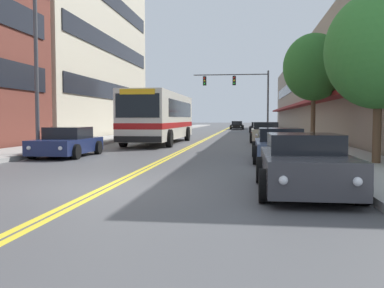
{
  "coord_description": "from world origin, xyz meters",
  "views": [
    {
      "loc": [
        3.22,
        -9.44,
        1.6
      ],
      "look_at": [
        -1.25,
        24.79,
        -0.46
      ],
      "focal_mm": 40.0,
      "sensor_mm": 36.0,
      "label": 1
    }
  ],
  "objects_px": {
    "car_navy_parked_left_mid": "(67,143)",
    "traffic_signal_mast": "(242,89)",
    "city_bus": "(161,116)",
    "car_charcoal_parked_right_far": "(258,127)",
    "car_slate_blue_parked_right_end": "(280,145)",
    "street_lamp_left_near": "(41,29)",
    "car_champagne_parked_right_mid": "(266,133)",
    "fire_hydrant": "(311,142)",
    "car_dark_grey_parked_right_foreground": "(304,165)",
    "street_tree_right_near": "(379,51)",
    "street_tree_right_mid": "(314,67)",
    "car_beige_parked_left_near": "(170,129)",
    "car_black_moving_lead": "(237,126)"
  },
  "relations": [
    {
      "from": "car_dark_grey_parked_right_foreground",
      "to": "street_tree_right_mid",
      "type": "xyz_separation_m",
      "value": [
        2.25,
        14.12,
        3.72
      ]
    },
    {
      "from": "car_slate_blue_parked_right_end",
      "to": "city_bus",
      "type": "bearing_deg",
      "value": 122.28
    },
    {
      "from": "car_navy_parked_left_mid",
      "to": "traffic_signal_mast",
      "type": "distance_m",
      "value": 27.55
    },
    {
      "from": "car_charcoal_parked_right_far",
      "to": "traffic_signal_mast",
      "type": "height_order",
      "value": "traffic_signal_mast"
    },
    {
      "from": "car_beige_parked_left_near",
      "to": "traffic_signal_mast",
      "type": "distance_m",
      "value": 8.36
    },
    {
      "from": "traffic_signal_mast",
      "to": "street_tree_right_near",
      "type": "relative_size",
      "value": 1.39
    },
    {
      "from": "city_bus",
      "to": "traffic_signal_mast",
      "type": "relative_size",
      "value": 1.54
    },
    {
      "from": "street_tree_right_near",
      "to": "car_champagne_parked_right_mid",
      "type": "bearing_deg",
      "value": 100.93
    },
    {
      "from": "city_bus",
      "to": "street_tree_right_near",
      "type": "distance_m",
      "value": 16.31
    },
    {
      "from": "car_navy_parked_left_mid",
      "to": "street_tree_right_near",
      "type": "height_order",
      "value": "street_tree_right_near"
    },
    {
      "from": "car_navy_parked_left_mid",
      "to": "car_slate_blue_parked_right_end",
      "type": "height_order",
      "value": "car_navy_parked_left_mid"
    },
    {
      "from": "car_dark_grey_parked_right_foreground",
      "to": "street_tree_right_near",
      "type": "bearing_deg",
      "value": 59.36
    },
    {
      "from": "traffic_signal_mast",
      "to": "fire_hydrant",
      "type": "relative_size",
      "value": 9.02
    },
    {
      "from": "city_bus",
      "to": "car_dark_grey_parked_right_foreground",
      "type": "bearing_deg",
      "value": -69.04
    },
    {
      "from": "car_champagne_parked_right_mid",
      "to": "car_slate_blue_parked_right_end",
      "type": "bearing_deg",
      "value": -89.92
    },
    {
      "from": "car_charcoal_parked_right_far",
      "to": "street_tree_right_mid",
      "type": "xyz_separation_m",
      "value": [
        2.26,
        -26.0,
        3.75
      ]
    },
    {
      "from": "car_beige_parked_left_near",
      "to": "car_champagne_parked_right_mid",
      "type": "relative_size",
      "value": 0.99
    },
    {
      "from": "car_navy_parked_left_mid",
      "to": "fire_hydrant",
      "type": "xyz_separation_m",
      "value": [
        10.29,
        1.72,
        0.02
      ]
    },
    {
      "from": "traffic_signal_mast",
      "to": "city_bus",
      "type": "bearing_deg",
      "value": -106.98
    },
    {
      "from": "car_champagne_parked_right_mid",
      "to": "car_dark_grey_parked_right_foreground",
      "type": "bearing_deg",
      "value": -89.95
    },
    {
      "from": "car_dark_grey_parked_right_foreground",
      "to": "street_tree_right_near",
      "type": "xyz_separation_m",
      "value": [
        2.89,
        4.88,
        3.15
      ]
    },
    {
      "from": "car_black_moving_lead",
      "to": "street_lamp_left_near",
      "type": "height_order",
      "value": "street_lamp_left_near"
    },
    {
      "from": "car_slate_blue_parked_right_end",
      "to": "car_dark_grey_parked_right_foreground",
      "type": "bearing_deg",
      "value": -90.01
    },
    {
      "from": "car_slate_blue_parked_right_end",
      "to": "car_champagne_parked_right_mid",
      "type": "bearing_deg",
      "value": 90.08
    },
    {
      "from": "city_bus",
      "to": "car_charcoal_parked_right_far",
      "type": "distance_m",
      "value": 23.35
    },
    {
      "from": "car_beige_parked_left_near",
      "to": "car_charcoal_parked_right_far",
      "type": "relative_size",
      "value": 1.07
    },
    {
      "from": "car_black_moving_lead",
      "to": "street_tree_right_mid",
      "type": "bearing_deg",
      "value": -82.8
    },
    {
      "from": "car_beige_parked_left_near",
      "to": "street_tree_right_mid",
      "type": "height_order",
      "value": "street_tree_right_mid"
    },
    {
      "from": "car_beige_parked_left_near",
      "to": "traffic_signal_mast",
      "type": "xyz_separation_m",
      "value": [
        6.95,
        2.29,
        4.04
      ]
    },
    {
      "from": "car_champagne_parked_right_mid",
      "to": "street_tree_right_mid",
      "type": "distance_m",
      "value": 7.25
    },
    {
      "from": "car_slate_blue_parked_right_end",
      "to": "street_lamp_left_near",
      "type": "bearing_deg",
      "value": 179.89
    },
    {
      "from": "city_bus",
      "to": "street_tree_right_mid",
      "type": "xyz_separation_m",
      "value": [
        9.08,
        -3.7,
        2.53
      ]
    },
    {
      "from": "car_charcoal_parked_right_far",
      "to": "car_champagne_parked_right_mid",
      "type": "bearing_deg",
      "value": -90.02
    },
    {
      "from": "car_slate_blue_parked_right_end",
      "to": "street_lamp_left_near",
      "type": "xyz_separation_m",
      "value": [
        -9.48,
        0.02,
        4.61
      ]
    },
    {
      "from": "street_tree_right_mid",
      "to": "car_navy_parked_left_mid",
      "type": "bearing_deg",
      "value": -149.86
    },
    {
      "from": "car_champagne_parked_right_mid",
      "to": "street_lamp_left_near",
      "type": "distance_m",
      "value": 16.64
    },
    {
      "from": "street_lamp_left_near",
      "to": "car_navy_parked_left_mid",
      "type": "bearing_deg",
      "value": 44.55
    },
    {
      "from": "car_dark_grey_parked_right_foreground",
      "to": "street_tree_right_near",
      "type": "height_order",
      "value": "street_tree_right_near"
    },
    {
      "from": "car_black_moving_lead",
      "to": "street_tree_right_mid",
      "type": "relative_size",
      "value": 0.79
    },
    {
      "from": "car_slate_blue_parked_right_end",
      "to": "street_tree_right_mid",
      "type": "distance_m",
      "value": 8.34
    },
    {
      "from": "car_black_moving_lead",
      "to": "street_tree_right_mid",
      "type": "height_order",
      "value": "street_tree_right_mid"
    },
    {
      "from": "street_tree_right_mid",
      "to": "traffic_signal_mast",
      "type": "bearing_deg",
      "value": 101.65
    },
    {
      "from": "street_lamp_left_near",
      "to": "car_champagne_parked_right_mid",
      "type": "bearing_deg",
      "value": 53.75
    },
    {
      "from": "car_black_moving_lead",
      "to": "city_bus",
      "type": "bearing_deg",
      "value": -96.31
    },
    {
      "from": "street_lamp_left_near",
      "to": "street_tree_right_near",
      "type": "relative_size",
      "value": 1.63
    },
    {
      "from": "car_navy_parked_left_mid",
      "to": "street_lamp_left_near",
      "type": "distance_m",
      "value": 4.73
    },
    {
      "from": "street_tree_right_near",
      "to": "street_tree_right_mid",
      "type": "xyz_separation_m",
      "value": [
        -0.64,
        9.24,
        0.57
      ]
    },
    {
      "from": "car_beige_parked_left_near",
      "to": "traffic_signal_mast",
      "type": "bearing_deg",
      "value": 18.27
    },
    {
      "from": "car_dark_grey_parked_right_foreground",
      "to": "fire_hydrant",
      "type": "height_order",
      "value": "car_dark_grey_parked_right_foreground"
    },
    {
      "from": "car_navy_parked_left_mid",
      "to": "car_champagne_parked_right_mid",
      "type": "xyz_separation_m",
      "value": [
        8.76,
        12.22,
        0.07
      ]
    }
  ]
}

